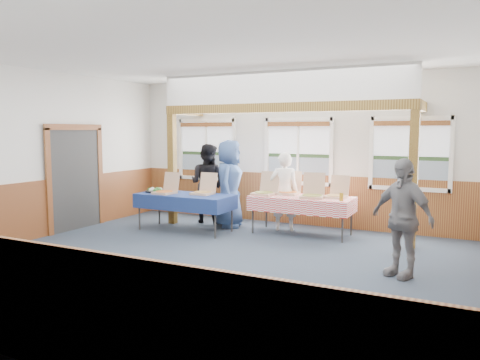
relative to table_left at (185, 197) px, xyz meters
The scene contains 29 objects.
floor 2.63m from the table_left, 44.01° to the right, with size 8.00×8.00×0.00m, color #272F40.
ceiling 3.56m from the table_left, 44.01° to the right, with size 8.00×8.00×0.00m, color white.
wall_back 2.67m from the table_left, 43.71° to the left, with size 8.00×8.00×0.00m, color silver.
wall_front 5.64m from the table_left, 70.90° to the right, with size 8.00×8.00×0.00m, color silver.
wall_left 2.94m from the table_left, 141.08° to the right, with size 8.00×8.00×0.00m, color silver.
wainscot_back 2.51m from the table_left, 43.30° to the left, with size 7.98×0.05×1.10m, color brown.
wainscot_front 5.54m from the table_left, 70.82° to the right, with size 7.98×0.05×1.10m, color brown.
wainscot_left 2.79m from the table_left, 140.76° to the right, with size 0.05×6.98×1.10m, color brown.
cased_opening 2.33m from the table_left, 158.12° to the right, with size 0.06×1.30×2.10m, color #2F2F2F.
window_left 2.02m from the table_left, 105.75° to the left, with size 1.56×0.10×1.46m.
window_mid 2.67m from the table_left, 43.00° to the left, with size 1.56×0.10×1.46m.
window_right 4.56m from the table_left, 22.39° to the left, with size 1.56×0.10×1.46m.
post_left 1.00m from the table_left, 141.46° to the left, with size 0.15×0.15×2.40m, color #553713.
post_right 4.38m from the table_left, ahead, with size 0.15×0.15×2.40m, color #553713.
cross_beam 2.61m from the table_left, 16.54° to the left, with size 5.15×0.18×0.18m, color #553713.
table_left is the anchor object (origin of this frame).
table_right 2.37m from the table_left, 18.51° to the left, with size 2.04×1.00×0.76m.
pizza_box_a 0.43m from the table_left, 164.82° to the right, with size 0.42×0.50×0.42m.
pizza_box_b 0.40m from the table_left, 24.90° to the left, with size 0.39×0.48×0.43m.
pizza_box_c 1.64m from the table_left, 23.61° to the left, with size 0.45×0.54×0.46m.
pizza_box_d 2.12m from the table_left, 26.51° to the left, with size 0.43×0.52×0.45m.
pizza_box_e 2.58m from the table_left, 15.17° to the left, with size 0.51×0.59×0.47m.
pizza_box_f 3.03m from the table_left, 17.13° to the left, with size 0.42×0.49×0.42m.
veggie_tray 0.75m from the table_left, behind, with size 0.41×0.41×0.09m.
drink_glass 3.14m from the table_left, ahead, with size 0.07×0.07×0.15m, color #9E791A.
woman_white 2.04m from the table_left, 28.13° to the left, with size 0.59×0.38×1.61m, color white.
woman_black 1.00m from the table_left, 92.56° to the left, with size 0.85×0.66×1.76m, color black.
man_blue 1.02m from the table_left, 52.64° to the left, with size 0.91×0.59×1.85m, color #375389.
person_grey 4.54m from the table_left, 15.11° to the right, with size 0.98×0.41×1.67m, color slate.
Camera 1 is at (3.43, -6.18, 2.04)m, focal length 35.00 mm.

